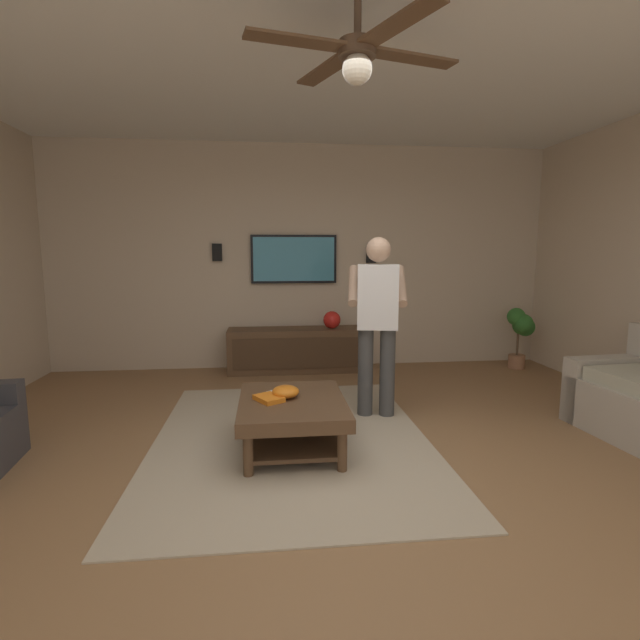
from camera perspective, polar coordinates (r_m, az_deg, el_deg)
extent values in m
plane|color=olive|center=(3.35, 2.41, -18.57)|extent=(7.77, 7.77, 0.00)
cube|color=#C6B299|center=(6.26, -2.10, 7.49)|extent=(0.10, 6.64, 2.87)
cube|color=white|center=(3.31, 2.77, 33.42)|extent=(6.67, 6.64, 0.10)
cube|color=tan|center=(3.97, -3.48, -14.05)|extent=(2.91, 2.18, 0.01)
cube|color=#A89E8E|center=(5.05, 31.43, -7.01)|extent=(0.25, 0.85, 0.58)
cube|color=#513823|center=(3.67, -3.37, -10.24)|extent=(1.00, 0.80, 0.10)
cylinder|color=#513823|center=(4.15, 0.85, -10.91)|extent=(0.07, 0.07, 0.30)
cylinder|color=#513823|center=(4.13, -8.18, -11.12)|extent=(0.07, 0.07, 0.30)
cylinder|color=#513823|center=(3.38, 2.68, -15.52)|extent=(0.07, 0.07, 0.30)
cylinder|color=#513823|center=(3.35, -8.65, -15.85)|extent=(0.07, 0.07, 0.30)
cube|color=#452F1E|center=(3.75, -3.33, -13.87)|extent=(0.88, 0.68, 0.03)
cube|color=#513823|center=(6.05, -2.95, -3.60)|extent=(0.44, 1.70, 0.55)
cube|color=#412C1C|center=(5.83, -2.82, -4.05)|extent=(0.01, 1.56, 0.39)
cube|color=black|center=(6.16, -3.16, 7.33)|extent=(0.05, 1.10, 0.62)
cube|color=teal|center=(6.14, -3.15, 7.32)|extent=(0.01, 1.04, 0.56)
cylinder|color=#3F3F3F|center=(4.41, 8.10, -6.32)|extent=(0.14, 0.14, 0.82)
cylinder|color=#3F3F3F|center=(4.40, 5.48, -6.30)|extent=(0.14, 0.14, 0.82)
cube|color=white|center=(4.29, 6.95, 2.79)|extent=(0.29, 0.40, 0.58)
sphere|color=tan|center=(4.27, 7.05, 8.41)|extent=(0.22, 0.22, 0.22)
cylinder|color=tan|center=(4.47, 9.71, 4.11)|extent=(0.49, 0.18, 0.37)
cylinder|color=tan|center=(4.45, 4.05, 4.19)|extent=(0.49, 0.18, 0.37)
cube|color=white|center=(4.66, 6.78, 3.10)|extent=(0.05, 0.06, 0.16)
cylinder|color=#9E6B4C|center=(6.74, 22.58, -4.63)|extent=(0.21, 0.21, 0.18)
cylinder|color=brown|center=(6.69, 22.69, -2.69)|extent=(0.03, 0.03, 0.29)
sphere|color=#2D6B28|center=(6.65, 23.48, -0.77)|extent=(0.24, 0.24, 0.24)
sphere|color=#2D6B28|center=(6.57, 23.28, -0.39)|extent=(0.24, 0.24, 0.24)
sphere|color=#2D6B28|center=(6.67, 23.13, -0.64)|extent=(0.24, 0.24, 0.24)
sphere|color=#2D6B28|center=(6.57, 22.56, 0.37)|extent=(0.23, 0.23, 0.23)
ellipsoid|color=orange|center=(3.68, -4.16, -8.60)|extent=(0.21, 0.21, 0.09)
cube|color=white|center=(3.80, -5.43, -8.60)|extent=(0.13, 0.14, 0.02)
cube|color=orange|center=(3.62, -6.18, -9.37)|extent=(0.27, 0.25, 0.04)
sphere|color=red|center=(5.98, 1.44, 0.02)|extent=(0.22, 0.22, 0.22)
cube|color=black|center=(6.31, 6.16, 7.85)|extent=(0.06, 0.12, 0.22)
cube|color=black|center=(6.20, -12.28, 7.96)|extent=(0.06, 0.12, 0.22)
cylinder|color=#4C3828|center=(2.94, 4.56, 32.30)|extent=(0.04, 0.04, 0.28)
cylinder|color=#4C3828|center=(2.88, 4.52, 29.76)|extent=(0.20, 0.20, 0.08)
sphere|color=silver|center=(2.85, 4.50, 27.89)|extent=(0.16, 0.16, 0.16)
cube|color=brown|center=(3.14, 0.86, 27.95)|extent=(0.56, 0.33, 0.02)
cube|color=brown|center=(2.79, -2.56, 30.56)|extent=(0.23, 0.57, 0.02)
cube|color=brown|center=(2.65, 9.21, 31.72)|extent=(0.56, 0.34, 0.02)
cube|color=brown|center=(3.02, 10.78, 28.60)|extent=(0.26, 0.57, 0.02)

